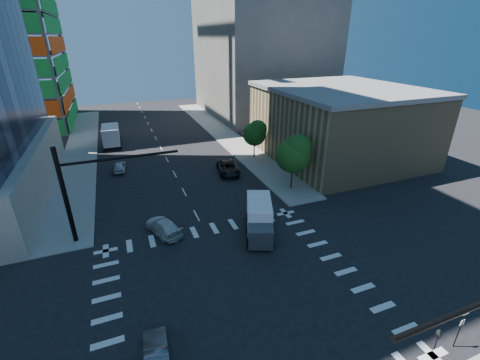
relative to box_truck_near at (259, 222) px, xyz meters
name	(u,v)px	position (x,y,z in m)	size (l,w,h in m)	color
ground	(237,293)	(-4.74, -6.49, -1.35)	(160.00, 160.00, 0.00)	black
road_markings	(237,293)	(-4.74, -6.49, -1.34)	(20.00, 20.00, 0.01)	silver
sidewalk_ne	(223,134)	(7.76, 33.51, -1.27)	(5.00, 60.00, 0.15)	gray
sidewalk_nw	(81,149)	(-17.24, 33.51, -1.27)	(5.00, 60.00, 0.15)	gray
commercial_building	(339,123)	(20.26, 15.51, 3.97)	(20.50, 22.50, 10.60)	#9F865C
bg_building_ne	(261,52)	(22.26, 48.51, 12.65)	(24.00, 30.00, 28.00)	#5A5651
signal_mast_nw	(82,185)	(-14.74, 5.01, 4.15)	(10.20, 0.40, 9.00)	black
tree_south	(295,153)	(7.89, 7.41, 3.34)	(4.16, 4.16, 6.82)	#382316
tree_north	(255,133)	(8.19, 19.41, 2.64)	(3.54, 3.52, 5.78)	#382316
no_parking_sign	(459,330)	(5.96, -15.49, 0.04)	(0.30, 0.06, 2.20)	black
car_nb_far	(228,168)	(2.23, 15.18, -0.57)	(2.58, 5.59, 1.55)	black
car_sb_near	(163,226)	(-8.48, 3.55, -0.64)	(1.96, 4.83, 1.40)	silver
car_sb_mid	(119,166)	(-11.64, 21.46, -0.68)	(1.58, 3.92, 1.34)	#B7B8BF
car_sb_cross	(157,355)	(-11.03, -9.92, -0.71)	(1.35, 3.87, 1.27)	#56565C
box_truck_near	(259,222)	(0.00, 0.00, 0.00)	(4.45, 6.30, 3.04)	black
box_truck_far	(111,136)	(-12.25, 34.44, 0.20)	(3.04, 6.74, 3.49)	black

